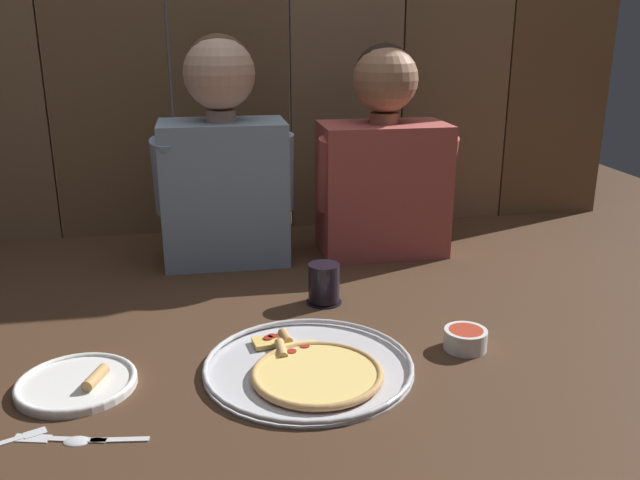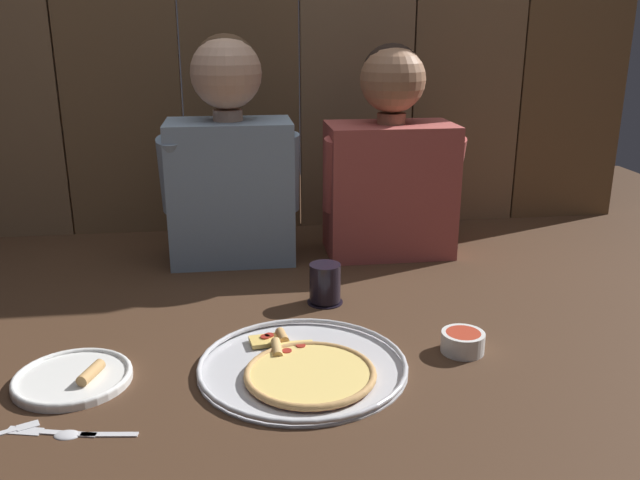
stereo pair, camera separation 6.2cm
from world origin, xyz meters
The scene contains 11 objects.
ground_plane centered at (0.00, 0.00, 0.00)m, with size 3.20×3.20×0.00m, color #422B1C.
pizza_tray centered at (-0.10, -0.17, 0.01)m, with size 0.41×0.41×0.03m.
dinner_plate centered at (-0.53, -0.15, 0.01)m, with size 0.22×0.22×0.03m.
drinking_glass centered at (-0.01, 0.16, 0.05)m, with size 0.09×0.09×0.10m.
dipping_bowl centered at (0.24, -0.13, 0.02)m, with size 0.09×0.09×0.04m.
table_fork centered at (-0.62, -0.31, 0.00)m, with size 0.13×0.07×0.01m.
table_knife centered at (-0.54, -0.32, 0.00)m, with size 0.15×0.05×0.01m.
table_spoon centered at (-0.48, -0.34, 0.00)m, with size 0.14×0.04×0.01m.
diner_left centered at (-0.23, 0.51, 0.30)m, with size 0.38×0.21×0.62m.
diner_right centered at (0.23, 0.51, 0.27)m, with size 0.40×0.21×0.60m.
wooden_backdrop_wall centered at (0.00, 0.82, 0.69)m, with size 2.19×0.03×1.38m.
Camera 1 is at (-0.28, -1.32, 0.65)m, focal length 37.66 mm.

